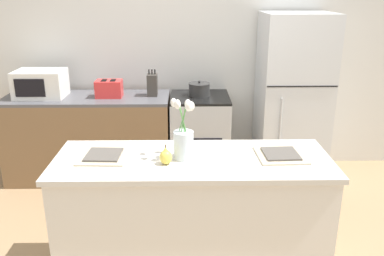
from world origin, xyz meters
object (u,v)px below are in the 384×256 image
Objects in this scene: stove_range at (200,137)px; plate_setting_right at (281,155)px; flower_vase at (184,139)px; refrigerator at (292,99)px; pear_figurine at (166,156)px; cooking_pot at (199,89)px; knife_block at (152,85)px; plate_setting_left at (104,156)px; toaster at (109,89)px; microwave at (41,84)px.

stove_range is 1.71m from plate_setting_right.
refrigerator is at bearing 55.21° from flower_vase.
stove_range is at bearing 80.98° from pear_figurine.
plate_setting_right is 1.66m from cooking_pot.
cooking_pot is at bearing 179.14° from refrigerator.
refrigerator is 6.35× the size of knife_block.
cooking_pot is (-0.96, 0.01, 0.10)m from refrigerator.
pear_figurine reaches higher than plate_setting_left.
flower_vase is 1.25× the size of plate_setting_right.
toaster reaches higher than pear_figurine.
knife_block is at bearing 175.41° from stove_range.
toaster is (-0.65, 1.67, 0.03)m from pear_figurine.
flower_vase is (-0.16, -1.59, 0.58)m from stove_range.
refrigerator is 13.20× the size of pear_figurine.
cooking_pot is 0.46× the size of microwave.
plate_setting_right is 1.45× the size of cooking_pot.
plate_setting_right is at bearing -48.15° from toaster.
toaster is 0.69m from microwave.
pear_figurine is 1.73m from cooking_pot.
knife_block reaches higher than plate_setting_left.
knife_block is at bearing 120.86° from plate_setting_right.
microwave is at bearing -179.44° from cooking_pot.
pear_figurine is 0.41× the size of plate_setting_left.
knife_block is at bearing 178.47° from refrigerator.
refrigerator reaches higher than pear_figurine.
cooking_pot is at bearing 0.56° from microwave.
refrigerator is 7.78× the size of cooking_pot.
toaster is (-0.92, -0.02, 0.53)m from stove_range.
refrigerator reaches higher than flower_vase.
cooking_pot is (-0.01, 0.02, 0.51)m from stove_range.
flower_vase is 3.08× the size of pear_figurine.
stove_range is 1.78m from plate_setting_left.
flower_vase is 1.81× the size of cooking_pot.
stove_range is 6.85× the size of pear_figurine.
refrigerator is 6.12× the size of toaster.
refrigerator is (0.95, 0.00, 0.41)m from stove_range.
refrigerator is 2.56m from microwave.
toaster is (-0.76, 1.58, -0.05)m from flower_vase.
plate_setting_right is (0.48, -1.58, 0.46)m from stove_range.
microwave is at bearing -179.98° from stove_range.
plate_setting_left reaches higher than stove_range.
flower_vase is 1.67m from knife_block.
stove_range is at bearing -179.96° from refrigerator.
flower_vase reaches higher than plate_setting_right.
refrigerator reaches higher than knife_block.
cooking_pot is at bearing 1.91° from toaster.
cooking_pot reaches higher than plate_setting_left.
toaster is 1.27× the size of cooking_pot.
microwave is at bearing 120.48° from plate_setting_left.
cooking_pot is 0.82× the size of knife_block.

